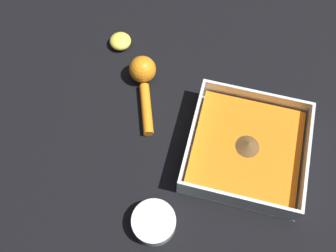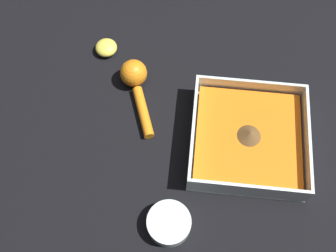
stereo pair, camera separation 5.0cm
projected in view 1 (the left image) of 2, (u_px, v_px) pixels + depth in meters
name	position (u px, v px, depth m)	size (l,w,h in m)	color
ground_plane	(222.00, 165.00, 0.81)	(4.00, 4.00, 0.00)	black
square_dish	(246.00, 149.00, 0.80)	(0.23, 0.23, 0.06)	silver
spice_bowl	(154.00, 222.00, 0.74)	(0.08, 0.08, 0.03)	silver
lemon_squeezer	(143.00, 77.00, 0.87)	(0.17, 0.09, 0.06)	orange
lemon_half	(120.00, 41.00, 0.93)	(0.05, 0.05, 0.03)	#EFDB4C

